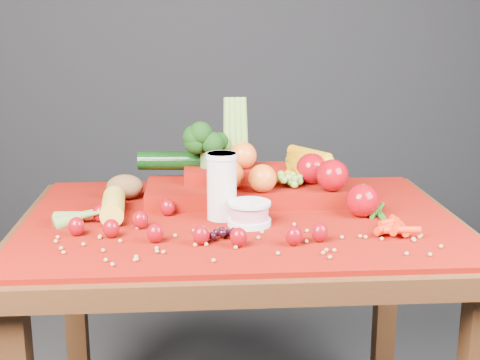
{
  "coord_description": "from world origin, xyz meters",
  "views": [
    {
      "loc": [
        -0.11,
        -1.58,
        1.25
      ],
      "look_at": [
        0.0,
        0.02,
        0.85
      ],
      "focal_mm": 50.0,
      "sensor_mm": 36.0,
      "label": 1
    }
  ],
  "objects": [
    {
      "name": "potato",
      "position": [
        -0.3,
        0.18,
        0.8
      ],
      "size": [
        0.1,
        0.07,
        0.07
      ],
      "primitive_type": "ellipsoid",
      "color": "brown",
      "rests_on": "red_cloth"
    },
    {
      "name": "produce_mound",
      "position": [
        0.05,
        0.15,
        0.82
      ],
      "size": [
        0.61,
        0.37,
        0.27
      ],
      "color": "#7F0804",
      "rests_on": "red_cloth"
    },
    {
      "name": "corn_ear",
      "position": [
        -0.36,
        -0.01,
        0.78
      ],
      "size": [
        0.2,
        0.24,
        0.06
      ],
      "rotation": [
        0.0,
        0.0,
        1.65
      ],
      "color": "gold",
      "rests_on": "red_cloth"
    },
    {
      "name": "baby_carrot_pile",
      "position": [
        0.36,
        -0.15,
        0.78
      ],
      "size": [
        0.18,
        0.17,
        0.03
      ],
      "primitive_type": null,
      "color": "red",
      "rests_on": "red_cloth"
    },
    {
      "name": "dark_grape_cluster",
      "position": [
        -0.05,
        -0.17,
        0.78
      ],
      "size": [
        0.06,
        0.05,
        0.03
      ],
      "primitive_type": null,
      "color": "black",
      "rests_on": "red_cloth"
    },
    {
      "name": "milk_glass",
      "position": [
        -0.05,
        -0.01,
        0.85
      ],
      "size": [
        0.08,
        0.08,
        0.16
      ],
      "rotation": [
        0.0,
        0.0,
        0.3
      ],
      "color": "beige",
      "rests_on": "red_cloth"
    },
    {
      "name": "green_bean_pile",
      "position": [
        0.35,
        -0.01,
        0.77
      ],
      "size": [
        0.14,
        0.12,
        0.01
      ],
      "primitive_type": null,
      "color": "#205B14",
      "rests_on": "red_cloth"
    },
    {
      "name": "soybean_scatter",
      "position": [
        0.0,
        -0.2,
        0.77
      ],
      "size": [
        0.84,
        0.24,
        0.01
      ],
      "primitive_type": null,
      "color": "#A27A46",
      "rests_on": "red_cloth"
    },
    {
      "name": "red_cloth",
      "position": [
        0.0,
        0.0,
        0.76
      ],
      "size": [
        1.05,
        0.75,
        0.01
      ],
      "primitive_type": "cube",
      "color": "#7F0804",
      "rests_on": "table"
    },
    {
      "name": "strawberry_scatter",
      "position": [
        -0.15,
        -0.14,
        0.79
      ],
      "size": [
        0.58,
        0.28,
        0.05
      ],
      "color": "maroon",
      "rests_on": "red_cloth"
    },
    {
      "name": "table",
      "position": [
        0.0,
        0.0,
        0.66
      ],
      "size": [
        1.1,
        0.8,
        0.75
      ],
      "color": "#331E0B",
      "rests_on": "ground"
    },
    {
      "name": "yogurt_bowl",
      "position": [
        0.02,
        -0.07,
        0.79
      ],
      "size": [
        0.1,
        0.1,
        0.06
      ],
      "rotation": [
        0.0,
        0.0,
        0.15
      ],
      "color": "silver",
      "rests_on": "red_cloth"
    }
  ]
}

